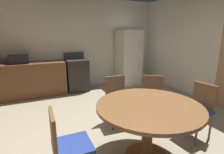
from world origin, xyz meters
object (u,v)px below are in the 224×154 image
(oven_range, at_px, (77,75))
(chair_northeast, at_px, (152,96))
(refrigerator, at_px, (128,58))
(dining_table, at_px, (148,115))
(chair_north, at_px, (117,97))
(chair_east, at_px, (198,107))
(microwave, at_px, (19,58))
(chair_west, at_px, (66,143))

(oven_range, height_order, chair_northeast, oven_range)
(refrigerator, bearing_deg, chair_northeast, -109.82)
(dining_table, height_order, chair_north, chair_north)
(refrigerator, distance_m, chair_north, 2.66)
(chair_east, height_order, chair_north, same)
(dining_table, relative_size, chair_northeast, 1.52)
(refrigerator, height_order, chair_northeast, refrigerator)
(oven_range, height_order, chair_east, oven_range)
(dining_table, bearing_deg, chair_north, 86.10)
(oven_range, distance_m, dining_table, 3.28)
(microwave, bearing_deg, dining_table, -63.83)
(microwave, distance_m, chair_east, 4.16)
(dining_table, xyz_separation_m, chair_north, (0.07, 1.03, -0.11))
(dining_table, relative_size, chair_north, 1.52)
(chair_west, distance_m, chair_northeast, 1.88)
(refrigerator, bearing_deg, microwave, 179.09)
(oven_range, relative_size, chair_north, 1.26)
(chair_northeast, bearing_deg, refrigerator, -159.63)
(chair_west, relative_size, chair_east, 1.00)
(oven_range, relative_size, dining_table, 0.83)
(chair_northeast, relative_size, chair_east, 1.00)
(chair_east, bearing_deg, refrigerator, -104.29)
(chair_north, bearing_deg, chair_east, 49.45)
(refrigerator, distance_m, chair_west, 4.14)
(chair_west, bearing_deg, microwave, 100.28)
(microwave, distance_m, chair_north, 2.84)
(oven_range, xyz_separation_m, chair_northeast, (0.82, -2.48, 0.03))
(microwave, height_order, chair_east, microwave)
(oven_range, relative_size, chair_northeast, 1.26)
(microwave, relative_size, dining_table, 0.33)
(refrigerator, distance_m, chair_east, 3.19)
(oven_range, xyz_separation_m, chair_east, (1.19, -3.18, 0.03))
(dining_table, relative_size, chair_east, 1.52)
(chair_west, xyz_separation_m, chair_east, (2.07, 0.08, 0.00))
(chair_east, bearing_deg, chair_north, -49.45)
(microwave, relative_size, chair_north, 0.51)
(chair_west, distance_m, chair_north, 1.51)
(chair_west, xyz_separation_m, chair_north, (1.11, 1.03, 0.00))
(chair_northeast, bearing_deg, dining_table, 0.00)
(microwave, bearing_deg, chair_north, -53.14)
(chair_north, bearing_deg, chair_west, -43.23)
(refrigerator, bearing_deg, dining_table, -115.61)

